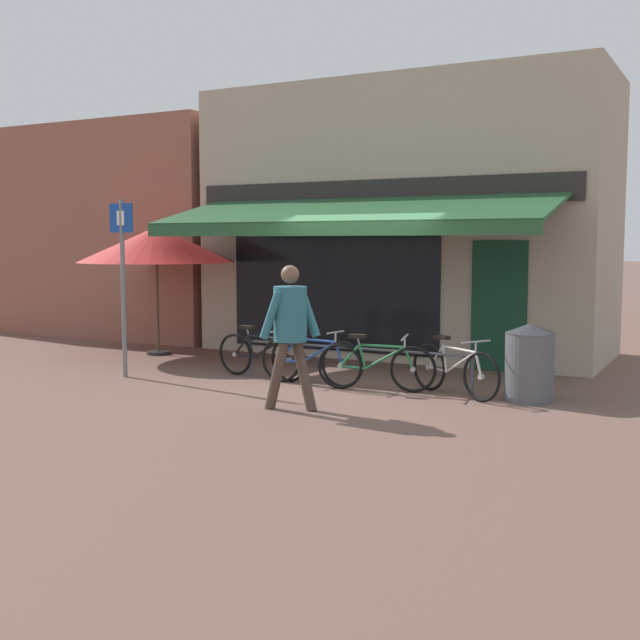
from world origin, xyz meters
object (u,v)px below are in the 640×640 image
bicycle_black (261,355)px  bicycle_green (376,366)px  litter_bin (530,362)px  bicycle_blue (311,360)px  cafe_parasol (156,245)px  pedestrian_adult (290,323)px  bicycle_silver (454,370)px  parking_sign (123,270)px

bicycle_black → bicycle_green: 1.97m
litter_bin → bicycle_blue: bearing=-175.0°
bicycle_black → cafe_parasol: bearing=164.4°
bicycle_black → pedestrian_adult: 2.47m
bicycle_silver → pedestrian_adult: 2.46m
bicycle_silver → parking_sign: 5.22m
bicycle_blue → litter_bin: bearing=4.6°
bicycle_green → litter_bin: size_ratio=1.62×
bicycle_blue → bicycle_green: (1.04, -0.01, -0.01)m
bicycle_black → cafe_parasol: size_ratio=0.60×
bicycle_blue → litter_bin: size_ratio=1.64×
bicycle_green → litter_bin: (2.07, 0.29, 0.16)m
pedestrian_adult → parking_sign: bearing=176.1°
pedestrian_adult → litter_bin: 3.20m
bicycle_silver → cafe_parasol: size_ratio=0.52×
parking_sign → pedestrian_adult: bearing=-14.5°
pedestrian_adult → cafe_parasol: 5.65m
parking_sign → cafe_parasol: parking_sign is taller
litter_bin → parking_sign: bearing=-170.2°
bicycle_black → parking_sign: size_ratio=0.63×
bicycle_black → bicycle_blue: 0.93m
bicycle_black → pedestrian_adult: bearing=-41.1°
cafe_parasol → pedestrian_adult: bearing=-33.8°
bicycle_black → parking_sign: parking_sign is taller
bicycle_black → bicycle_blue: size_ratio=1.02×
bicycle_green → cafe_parasol: bearing=151.3°
pedestrian_adult → cafe_parasol: cafe_parasol is taller
bicycle_black → bicycle_green: bearing=4.0°
bicycle_black → litter_bin: 4.04m
bicycle_green → parking_sign: size_ratio=0.61×
bicycle_green → bicycle_silver: size_ratio=1.11×
cafe_parasol → parking_sign: bearing=-62.3°
pedestrian_adult → litter_bin: (2.48, 1.93, -0.57)m
cafe_parasol → bicycle_blue: bearing=-19.7°
bicycle_silver → parking_sign: parking_sign is taller
pedestrian_adult → bicycle_blue: bearing=121.2°
bicycle_green → parking_sign: bearing=178.2°
pedestrian_adult → cafe_parasol: size_ratio=0.63×
bicycle_black → parking_sign: (-1.93, -0.87, 1.29)m
bicycle_green → pedestrian_adult: pedestrian_adult is taller
bicycle_black → pedestrian_adult: size_ratio=0.94×
parking_sign → cafe_parasol: 2.51m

